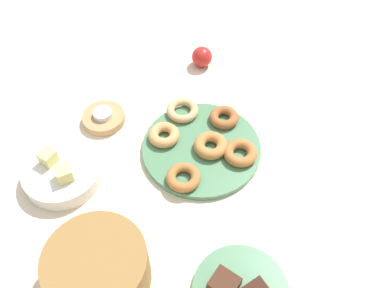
{
  "coord_description": "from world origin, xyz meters",
  "views": [
    {
      "loc": [
        -0.54,
        0.39,
        0.86
      ],
      "look_at": [
        0.0,
        0.03,
        0.05
      ],
      "focal_mm": 37.95,
      "sensor_mm": 36.0,
      "label": 1
    }
  ],
  "objects": [
    {
      "name": "ground_plane",
      "position": [
        0.0,
        0.0,
        0.0
      ],
      "size": [
        2.4,
        2.4,
        0.0
      ],
      "primitive_type": "plane",
      "color": "beige"
    },
    {
      "name": "donut_plate",
      "position": [
        0.0,
        0.0,
        0.01
      ],
      "size": [
        0.32,
        0.32,
        0.02
      ],
      "primitive_type": "cylinder",
      "color": "#4C7F56",
      "rests_on": "ground_plane"
    },
    {
      "name": "donut_0",
      "position": [
        0.04,
        -0.1,
        0.03
      ],
      "size": [
        0.11,
        0.11,
        0.03
      ],
      "primitive_type": "torus",
      "rotation": [
        0.0,
        0.0,
        0.68
      ],
      "color": "#995B2D",
      "rests_on": "donut_plate"
    },
    {
      "name": "donut_1",
      "position": [
        0.08,
        0.07,
        0.03
      ],
      "size": [
        0.11,
        0.11,
        0.03
      ],
      "primitive_type": "torus",
      "rotation": [
        0.0,
        0.0,
        2.72
      ],
      "color": "tan",
      "rests_on": "donut_plate"
    },
    {
      "name": "donut_2",
      "position": [
        -0.02,
        -0.02,
        0.03
      ],
      "size": [
        0.09,
        0.09,
        0.03
      ],
      "primitive_type": "torus",
      "rotation": [
        0.0,
        0.0,
        1.63
      ],
      "color": "#BC7A3D",
      "rests_on": "donut_plate"
    },
    {
      "name": "donut_3",
      "position": [
        -0.08,
        -0.07,
        0.03
      ],
      "size": [
        0.1,
        0.1,
        0.03
      ],
      "primitive_type": "torus",
      "rotation": [
        0.0,
        0.0,
        2.93
      ],
      "color": "#AD6B33",
      "rests_on": "donut_plate"
    },
    {
      "name": "donut_4",
      "position": [
        -0.06,
        0.1,
        0.03
      ],
      "size": [
        0.11,
        0.11,
        0.02
      ],
      "primitive_type": "torus",
      "rotation": [
        0.0,
        0.0,
        2.81
      ],
      "color": "#AD6B33",
      "rests_on": "donut_plate"
    },
    {
      "name": "donut_5",
      "position": [
        0.13,
        -0.02,
        0.03
      ],
      "size": [
        0.1,
        0.1,
        0.02
      ],
      "primitive_type": "torus",
      "rotation": [
        0.0,
        0.0,
        2.98
      ],
      "color": "tan",
      "rests_on": "donut_plate"
    },
    {
      "name": "brownie_far",
      "position": [
        -0.33,
        0.17,
        0.03
      ],
      "size": [
        0.07,
        0.07,
        0.03
      ],
      "primitive_type": "cube",
      "rotation": [
        0.0,
        0.0,
        0.38
      ],
      "color": "#472819",
      "rests_on": "cake_plate"
    },
    {
      "name": "candle_holder",
      "position": [
        0.24,
        0.17,
        0.01
      ],
      "size": [
        0.12,
        0.12,
        0.02
      ],
      "primitive_type": "cylinder",
      "color": "tan",
      "rests_on": "ground_plane"
    },
    {
      "name": "tealight",
      "position": [
        0.24,
        0.17,
        0.03
      ],
      "size": [
        0.05,
        0.05,
        0.01
      ],
      "primitive_type": "cylinder",
      "color": "silver",
      "rests_on": "candle_holder"
    },
    {
      "name": "basket",
      "position": [
        -0.17,
        0.37,
        0.05
      ],
      "size": [
        0.3,
        0.3,
        0.11
      ],
      "primitive_type": "cylinder",
      "rotation": [
        0.0,
        0.0,
        0.78
      ],
      "color": "olive",
      "rests_on": "ground_plane"
    },
    {
      "name": "fruit_bowl",
      "position": [
        0.12,
        0.34,
        0.02
      ],
      "size": [
        0.2,
        0.2,
        0.04
      ],
      "primitive_type": "cylinder",
      "color": "silver",
      "rests_on": "ground_plane"
    },
    {
      "name": "melon_chunk_left",
      "position": [
        0.08,
        0.34,
        0.06
      ],
      "size": [
        0.04,
        0.04,
        0.04
      ],
      "primitive_type": "cube",
      "rotation": [
        0.0,
        0.0,
        -0.16
      ],
      "color": "#DBD67A",
      "rests_on": "fruit_bowl"
    },
    {
      "name": "melon_chunk_right",
      "position": [
        0.15,
        0.36,
        0.06
      ],
      "size": [
        0.05,
        0.05,
        0.04
      ],
      "primitive_type": "cube",
      "rotation": [
        0.0,
        0.0,
        0.41
      ],
      "color": "#DBD67A",
      "rests_on": "fruit_bowl"
    },
    {
      "name": "apple",
      "position": [
        0.29,
        -0.2,
        0.03
      ],
      "size": [
        0.06,
        0.06,
        0.06
      ],
      "primitive_type": "sphere",
      "color": "red",
      "rests_on": "ground_plane"
    }
  ]
}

